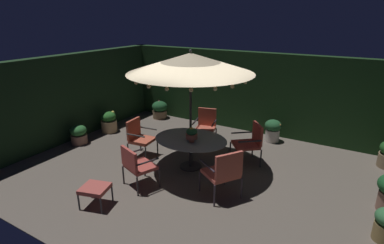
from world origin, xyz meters
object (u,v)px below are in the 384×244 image
Objects in this scene: ottoman_footrest at (95,189)px; potted_plant_back_center at (273,130)px; potted_plant_right_near at (160,109)px; patio_chair_northeast at (250,141)px; patio_chair_north at (224,171)px; potted_plant_left_far at (79,134)px; patio_dining_table at (191,143)px; patio_chair_east at (206,125)px; centerpiece_planter at (192,134)px; patio_chair_south at (136,164)px; potted_plant_left_near at (109,122)px; patio_umbrella at (191,63)px; patio_chair_southeast at (139,136)px.

ottoman_footrest is 5.22m from potted_plant_back_center.
patio_chair_northeast is at bearing -23.30° from potted_plant_right_near.
patio_chair_north is 1.88× the size of potted_plant_left_far.
patio_dining_table is 2.85m from potted_plant_back_center.
patio_chair_east reaches higher than ottoman_footrest.
centerpiece_planter reaches higher than potted_plant_back_center.
patio_chair_south is at bearing -117.29° from centerpiece_planter.
centerpiece_planter is 0.35× the size of patio_chair_east.
potted_plant_left_near is (-4.52, -0.19, -0.26)m from patio_chair_northeast.
potted_plant_left_far is at bearing -173.58° from patio_umbrella.
potted_plant_back_center is (1.21, 2.56, -0.28)m from patio_dining_table.
patio_dining_table is 3.89m from potted_plant_right_near.
patio_chair_north is (1.23, -0.80, -1.88)m from patio_umbrella.
potted_plant_left_far is at bearing -173.58° from patio_dining_table.
potted_plant_left_near is at bearing 155.75° from patio_chair_southeast.
potted_plant_back_center is (1.21, 2.56, -2.13)m from patio_umbrella.
patio_chair_east reaches higher than patio_chair_south.
patio_chair_south is 1.52× the size of ottoman_footrest.
potted_plant_left_far is (-3.56, -0.23, -0.65)m from centerpiece_planter.
patio_chair_southeast reaches higher than potted_plant_left_near.
patio_chair_southeast is 1.51× the size of potted_plant_left_near.
potted_plant_left_near is (0.04, 1.12, 0.04)m from potted_plant_left_far.
centerpiece_planter is at bearing -111.82° from potted_plant_back_center.
centerpiece_planter is 2.36m from ottoman_footrest.
patio_chair_south is at bearing -162.17° from patio_chair_north.
centerpiece_planter is at bearing 149.72° from patio_chair_north.
patio_chair_east is at bearing 55.22° from patio_chair_southeast.
patio_chair_east is at bearing 125.63° from patio_chair_north.
patio_umbrella is at bearing -12.23° from potted_plant_left_near.
potted_plant_left_near is (-3.52, 0.89, -0.61)m from centerpiece_planter.
centerpiece_planter reaches higher than patio_chair_southeast.
potted_plant_right_near is at bearing 78.80° from potted_plant_left_far.
patio_umbrella is at bearing 6.42° from potted_plant_left_far.
potted_plant_right_near is (-2.49, 1.22, -0.25)m from patio_chair_east.
patio_chair_south reaches higher than ottoman_footrest.
potted_plant_left_far is (-4.56, -1.32, -0.30)m from patio_chair_northeast.
patio_chair_north reaches higher than ottoman_footrest.
patio_chair_east is (-0.48, 1.57, -0.36)m from centerpiece_planter.
patio_chair_east is 1.90m from patio_chair_southeast.
patio_chair_southeast is (-1.44, -0.14, -1.92)m from patio_umbrella.
potted_plant_left_far is 0.85× the size of potted_plant_back_center.
patio_umbrella is at bearing 128.04° from centerpiece_planter.
patio_umbrella is 4.10m from potted_plant_left_near.
potted_plant_back_center is at bearing 32.39° from potted_plant_left_far.
patio_chair_northeast reaches higher than patio_chair_south.
potted_plant_right_near is (-2.85, 2.64, -2.17)m from patio_umbrella.
ottoman_footrest is 0.99× the size of potted_plant_right_near.
potted_plant_right_near is 1.10× the size of potted_plant_left_far.
patio_chair_northeast is 2.78m from patio_chair_southeast.
patio_chair_east is (-1.48, 0.48, -0.01)m from patio_chair_northeast.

